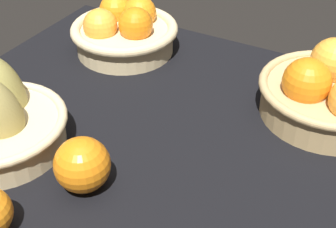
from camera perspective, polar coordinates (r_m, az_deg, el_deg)
market_tray at (r=80.11cm, az=-0.90°, el=-3.24°), size 84.00×72.00×3.00cm
basket_far_right at (r=85.07cm, az=18.95°, el=2.55°), size 23.91×23.91×12.04cm
basket_far_left at (r=101.44cm, az=-5.23°, el=9.83°), size 22.18×22.18×10.60cm
loose_orange_back_gap at (r=68.57cm, az=-10.16°, el=-5.96°), size 8.09×8.09×8.09cm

